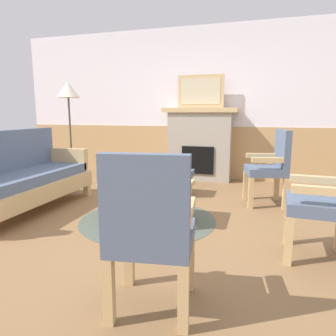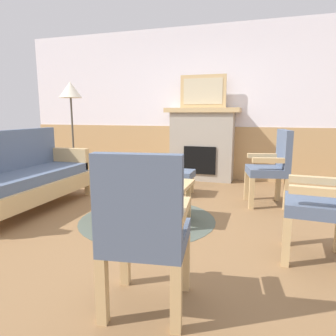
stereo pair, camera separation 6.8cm
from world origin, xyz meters
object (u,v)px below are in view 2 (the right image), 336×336
object	(u,v)px
fireplace	(202,144)
book_on_table	(146,182)
coffee_table	(147,186)
armchair_by_window_left	(328,196)
footstool	(179,176)
floor_lamp_by_couch	(71,96)
armchair_near_fireplace	(273,164)
framed_picture	(203,91)
armchair_front_left	(144,227)
couch	(25,178)

from	to	relation	value
fireplace	book_on_table	world-z (taller)	fireplace
coffee_table	armchair_by_window_left	xyz separation A→B (m)	(1.71, -0.47, 0.15)
footstool	floor_lamp_by_couch	bearing A→B (deg)	177.56
armchair_near_fireplace	fireplace	bearing A→B (deg)	132.89
coffee_table	footstool	size ratio (longest dim) A/B	2.40
floor_lamp_by_couch	footstool	bearing A→B (deg)	-2.44
framed_picture	armchair_front_left	bearing A→B (deg)	-83.53
framed_picture	coffee_table	xyz separation A→B (m)	(-0.15, -2.30, -1.17)
footstool	armchair_by_window_left	size ratio (longest dim) A/B	0.41
couch	armchair_near_fireplace	distance (m)	3.11
fireplace	armchair_front_left	bearing A→B (deg)	-83.53
fireplace	armchair_near_fireplace	bearing A→B (deg)	-47.11
armchair_near_fireplace	armchair_by_window_left	size ratio (longest dim) A/B	1.00
coffee_table	armchair_by_window_left	size ratio (longest dim) A/B	0.98
couch	footstool	world-z (taller)	couch
fireplace	coffee_table	world-z (taller)	fireplace
armchair_by_window_left	framed_picture	bearing A→B (deg)	119.50
fireplace	armchair_by_window_left	distance (m)	3.18
coffee_table	armchair_near_fireplace	distance (m)	1.68
footstool	floor_lamp_by_couch	distance (m)	2.17
fireplace	framed_picture	distance (m)	0.91
book_on_table	armchair_by_window_left	distance (m)	1.75
fireplace	armchair_front_left	world-z (taller)	fireplace
footstool	armchair_near_fireplace	size ratio (longest dim) A/B	0.41
framed_picture	floor_lamp_by_couch	bearing A→B (deg)	-151.21
framed_picture	armchair_by_window_left	world-z (taller)	framed_picture
book_on_table	coffee_table	bearing A→B (deg)	100.38
framed_picture	footstool	xyz separation A→B (m)	(-0.10, -1.14, -1.28)
armchair_front_left	framed_picture	bearing A→B (deg)	96.47
armchair_front_left	armchair_by_window_left	bearing A→B (deg)	43.02
armchair_near_fireplace	armchair_front_left	size ratio (longest dim) A/B	1.00
coffee_table	armchair_front_left	xyz separation A→B (m)	(0.58, -1.53, 0.15)
fireplace	armchair_front_left	size ratio (longest dim) A/B	1.33
fireplace	armchair_near_fireplace	distance (m)	1.74
couch	armchair_front_left	world-z (taller)	same
armchair_by_window_left	armchair_front_left	distance (m)	1.55
framed_picture	armchair_by_window_left	distance (m)	3.34
footstool	armchair_front_left	distance (m)	2.75
armchair_front_left	floor_lamp_by_couch	xyz separation A→B (m)	(-2.37, 2.76, 0.91)
coffee_table	armchair_by_window_left	distance (m)	1.78
coffee_table	footstool	world-z (taller)	coffee_table
fireplace	book_on_table	size ratio (longest dim) A/B	7.15
couch	armchair_near_fireplace	xyz separation A→B (m)	(2.90, 1.13, 0.14)
footstool	armchair_near_fireplace	world-z (taller)	armchair_near_fireplace
coffee_table	couch	bearing A→B (deg)	-176.40
fireplace	framed_picture	xyz separation A→B (m)	(0.00, 0.00, 0.91)
armchair_near_fireplace	coffee_table	bearing A→B (deg)	-142.29
armchair_by_window_left	armchair_front_left	size ratio (longest dim) A/B	1.00
framed_picture	armchair_by_window_left	size ratio (longest dim) A/B	0.82
book_on_table	armchair_near_fireplace	xyz separation A→B (m)	(1.31, 1.11, 0.08)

